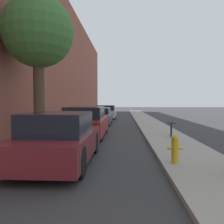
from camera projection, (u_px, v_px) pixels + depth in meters
name	position (u px, v px, depth m)	size (l,w,h in m)	color
ground_plane	(111.00, 126.00, 15.79)	(120.00, 120.00, 0.00)	#333335
sidewalk_left	(69.00, 125.00, 15.93)	(2.00, 52.00, 0.12)	#9E998E
sidewalk_right	(153.00, 126.00, 15.64)	(2.00, 52.00, 0.12)	#9E998E
building_facade_left	(49.00, 50.00, 15.77)	(0.70, 52.00, 10.55)	brown
parked_car_maroon	(60.00, 139.00, 6.30)	(1.79, 4.01, 1.41)	black
parked_car_red	(86.00, 122.00, 11.29)	(1.91, 4.65, 1.46)	black
parked_car_grey	(100.00, 116.00, 17.14)	(1.69, 4.49, 1.26)	black
parked_car_silver	(106.00, 112.00, 23.29)	(1.89, 4.42, 1.36)	black
street_tree_near	(38.00, 34.00, 9.05)	(2.82, 2.82, 5.78)	#4C3A2B
fire_hydrant	(175.00, 149.00, 5.87)	(0.38, 0.17, 0.72)	gold
bicycle	(171.00, 129.00, 10.59)	(0.50, 1.50, 0.62)	black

